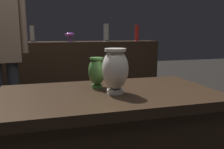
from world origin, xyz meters
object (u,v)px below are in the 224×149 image
visitor_near_left (2,45)px  shelf_vase_far_right (137,33)px  vase_tall_behind (97,71)px  shelf_vase_center (70,35)px  shelf_vase_left (32,34)px  vase_centerpiece (115,69)px  shelf_vase_right (106,33)px

visitor_near_left → shelf_vase_far_right: bearing=-161.3°
vase_tall_behind → visitor_near_left: 1.32m
shelf_vase_center → shelf_vase_left: (-0.52, -0.04, 0.02)m
shelf_vase_center → visitor_near_left: bearing=-125.8°
vase_centerpiece → visitor_near_left: visitor_near_left is taller
shelf_vase_center → shelf_vase_far_right: 1.04m
shelf_vase_far_right → vase_tall_behind: bearing=-117.2°
vase_centerpiece → shelf_vase_left: (-0.55, 2.25, 0.17)m
shelf_vase_right → visitor_near_left: bearing=-144.7°
shelf_vase_far_right → visitor_near_left: visitor_near_left is taller
shelf_vase_left → visitor_near_left: bearing=-102.4°
vase_centerpiece → shelf_vase_center: shelf_vase_center is taller
vase_centerpiece → shelf_vase_right: 2.22m
vase_centerpiece → shelf_vase_center: 2.30m
shelf_vase_right → visitor_near_left: size_ratio=0.15×
shelf_vase_right → visitor_near_left: visitor_near_left is taller
vase_tall_behind → shelf_vase_left: shelf_vase_left is taller
shelf_vase_far_right → shelf_vase_left: shelf_vase_far_right is taller
vase_centerpiece → vase_tall_behind: size_ratio=1.35×
shelf_vase_right → shelf_vase_left: bearing=174.8°
vase_tall_behind → shelf_vase_center: bearing=88.9°
shelf_vase_far_right → shelf_vase_center: bearing=178.4°
vase_centerpiece → shelf_vase_left: bearing=103.6°
vase_tall_behind → shelf_vase_right: bearing=74.3°
shelf_vase_right → vase_tall_behind: bearing=-105.7°
shelf_vase_center → visitor_near_left: size_ratio=0.08×
shelf_vase_far_right → shelf_vase_right: size_ratio=0.96×
vase_centerpiece → shelf_vase_left: size_ratio=1.08×
vase_tall_behind → shelf_vase_center: 2.15m
vase_tall_behind → shelf_vase_right: (0.56, 2.01, 0.22)m
vase_centerpiece → shelf_vase_center: (-0.03, 2.29, 0.15)m
shelf_vase_center → visitor_near_left: visitor_near_left is taller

